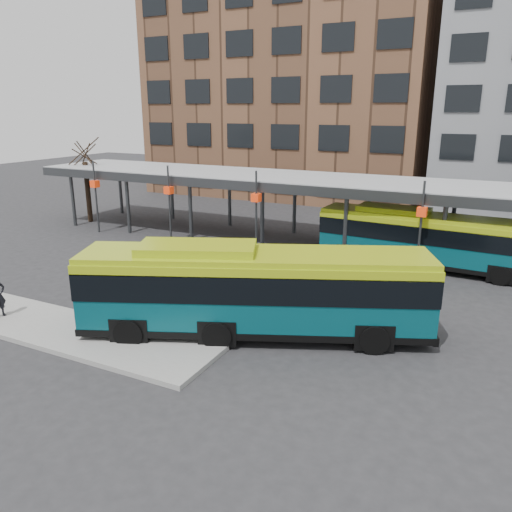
# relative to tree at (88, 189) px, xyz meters

# --- Properties ---
(ground) EXTENTS (120.00, 120.00, 0.00)m
(ground) POSITION_rel_tree_xyz_m (18.00, -12.00, -2.43)
(ground) COLOR #28282B
(ground) RESTS_ON ground
(boarding_island) EXTENTS (14.00, 3.00, 0.18)m
(boarding_island) POSITION_rel_tree_xyz_m (12.50, -15.00, -2.34)
(boarding_island) COLOR gray
(boarding_island) RESTS_ON ground
(canopy) EXTENTS (40.00, 6.53, 4.80)m
(canopy) POSITION_rel_tree_xyz_m (17.94, 0.87, 1.47)
(canopy) COLOR #999B9E
(canopy) RESTS_ON ground
(tree) EXTENTS (1.64, 1.64, 5.60)m
(tree) POSITION_rel_tree_xyz_m (0.00, 0.00, 0.00)
(tree) COLOR black
(tree) RESTS_ON ground
(building_brick) EXTENTS (26.00, 14.00, 22.00)m
(building_brick) POSITION_rel_tree_xyz_m (8.00, 20.00, 8.57)
(building_brick) COLOR brown
(building_brick) RESTS_ON ground
(bus_front) EXTENTS (12.62, 7.37, 3.47)m
(bus_front) POSITION_rel_tree_xyz_m (19.70, -11.99, -0.63)
(bus_front) COLOR #07454F
(bus_front) RESTS_ON ground
(bus_rear) EXTENTS (11.31, 3.00, 3.09)m
(bus_rear) POSITION_rel_tree_xyz_m (24.11, -0.57, -0.83)
(bus_rear) COLOR #07454F
(bus_rear) RESTS_ON ground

